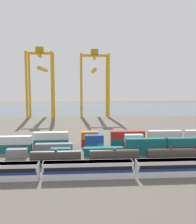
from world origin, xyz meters
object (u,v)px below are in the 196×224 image
Objects in this scene: shipping_container_1 at (61,152)px; shipping_container_12 at (134,146)px; passenger_train at (88,169)px; gantry_crane_west at (41,75)px; shipping_container_17 at (90,142)px; gantry_crane_central at (94,76)px; shipping_container_14 at (12,144)px; freight_tank_row at (171,156)px.

shipping_container_12 is (23.84, 6.28, 0.00)m from shipping_container_1.
gantry_crane_west is (-27.35, 115.09, 25.46)m from passenger_train.
gantry_crane_west is at bearing 108.99° from shipping_container_17.
gantry_crane_central is (-8.07, 90.10, 25.68)m from shipping_container_12.
passenger_train is 10.77× the size of shipping_container_17.
shipping_container_12 is 1.00× the size of shipping_container_14.
gantry_crane_west is (-28.93, 84.07, 26.31)m from shipping_container_17.
gantry_crane_west reaches higher than shipping_container_12.
freight_tank_row reaches higher than shipping_container_17.
passenger_train is 10.77× the size of shipping_container_1.
shipping_container_17 is (-21.75, 21.41, -0.82)m from freight_tank_row.
freight_tank_row is 12.73× the size of shipping_container_14.
shipping_container_1 is (-31.09, 8.84, -0.82)m from freight_tank_row.
shipping_container_12 is 1.00× the size of shipping_container_17.
shipping_container_14 is 0.13× the size of gantry_crane_west.
shipping_container_17 is at bearing -71.01° from gantry_crane_west.
passenger_train is 25.23m from freight_tank_row.
gantry_crane_west reaches higher than freight_tank_row.
shipping_container_12 is at bearing -8.57° from shipping_container_14.
shipping_container_1 is 1.00× the size of shipping_container_14.
shipping_container_14 is at bearing 171.43° from shipping_container_12.
shipping_container_1 is at bearing -165.24° from shipping_container_12.
gantry_crane_central is (-15.32, 105.23, 24.86)m from freight_tank_row.
gantry_crane_west reaches higher than passenger_train.
shipping_container_17 is (-14.50, 6.28, 0.00)m from shipping_container_12.
shipping_container_12 is at bearing -64.33° from gantry_crane_west.
freight_tank_row is 53.44m from shipping_container_14.
freight_tank_row is at bearing -64.39° from shipping_container_12.
freight_tank_row reaches higher than shipping_container_1.
shipping_container_1 and shipping_container_12 have the same top height.
freight_tank_row is (23.33, 9.61, -0.03)m from passenger_train.
shipping_container_14 is at bearing -88.83° from gantry_crane_west.
freight_tank_row is 1.73× the size of gantry_crane_central.
freight_tank_row is at bearing -64.34° from gantry_crane_west.
gantry_crane_west is (-50.68, 105.48, 25.49)m from freight_tank_row.
gantry_crane_central is (15.77, 96.38, 25.68)m from shipping_container_1.
shipping_container_14 is (-25.63, 31.02, -0.84)m from passenger_train.
shipping_container_14 is 93.89m from gantry_crane_central.
shipping_container_17 is 0.13× the size of gantry_crane_west.
shipping_container_1 is 0.14× the size of gantry_crane_central.
freight_tank_row is 32.34m from shipping_container_1.
passenger_train is 117.76m from gantry_crane_central.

